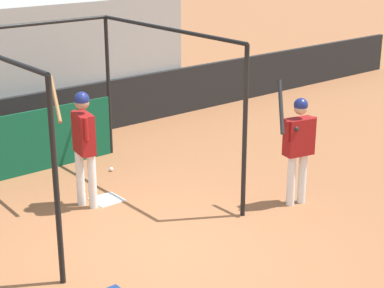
# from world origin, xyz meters

# --- Properties ---
(ground_plane) EXTENTS (60.00, 60.00, 0.00)m
(ground_plane) POSITION_xyz_m (0.00, 0.00, 0.00)
(ground_plane) COLOR #935B38
(outfield_wall) EXTENTS (24.00, 0.12, 1.06)m
(outfield_wall) POSITION_xyz_m (0.00, 5.17, 0.53)
(outfield_wall) COLOR black
(outfield_wall) RESTS_ON ground
(batting_cage) EXTENTS (3.10, 3.73, 2.62)m
(batting_cage) POSITION_xyz_m (0.01, 3.08, 1.19)
(batting_cage) COLOR black
(batting_cage) RESTS_ON ground
(home_plate) EXTENTS (0.44, 0.44, 0.02)m
(home_plate) POSITION_xyz_m (0.24, 1.97, 0.01)
(home_plate) COLOR white
(home_plate) RESTS_ON ground
(player_batter) EXTENTS (0.57, 0.95, 1.99)m
(player_batter) POSITION_xyz_m (-0.12, 1.98, 1.12)
(player_batter) COLOR white
(player_batter) RESTS_ON ground
(player_waiting) EXTENTS (0.80, 0.47, 1.98)m
(player_waiting) POSITION_xyz_m (2.46, -0.02, 1.03)
(player_waiting) COLOR white
(player_waiting) RESTS_ON ground
(baseball) EXTENTS (0.07, 0.07, 0.07)m
(baseball) POSITION_xyz_m (0.99, 3.01, 0.04)
(baseball) COLOR white
(baseball) RESTS_ON ground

